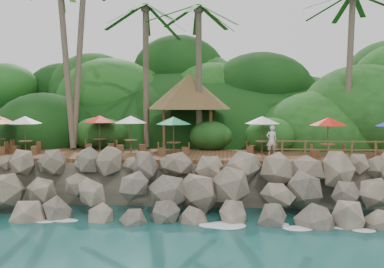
{
  "coord_description": "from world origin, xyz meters",
  "views": [
    {
      "loc": [
        1.85,
        -17.89,
        5.13
      ],
      "look_at": [
        0.0,
        6.0,
        3.4
      ],
      "focal_mm": 41.29,
      "sensor_mm": 36.0,
      "label": 1
    }
  ],
  "objects": [
    {
      "name": "ground",
      "position": [
        0.0,
        0.0,
        0.0
      ],
      "size": [
        140.0,
        140.0,
        0.0
      ],
      "primitive_type": "plane",
      "color": "#19514F",
      "rests_on": "ground"
    },
    {
      "name": "land_base",
      "position": [
        0.0,
        16.0,
        1.05
      ],
      "size": [
        32.0,
        25.2,
        2.1
      ],
      "primitive_type": "cube",
      "color": "gray",
      "rests_on": "ground"
    },
    {
      "name": "jungle_hill",
      "position": [
        0.0,
        23.5,
        0.0
      ],
      "size": [
        44.8,
        28.0,
        15.4
      ],
      "primitive_type": "ellipsoid",
      "color": "#143811",
      "rests_on": "ground"
    },
    {
      "name": "seawall",
      "position": [
        0.0,
        2.0,
        1.15
      ],
      "size": [
        29.0,
        4.0,
        2.3
      ],
      "primitive_type": null,
      "color": "gray",
      "rests_on": "ground"
    },
    {
      "name": "terrace",
      "position": [
        0.0,
        6.0,
        2.2
      ],
      "size": [
        26.0,
        5.0,
        0.2
      ],
      "primitive_type": "cube",
      "color": "brown",
      "rests_on": "land_base"
    },
    {
      "name": "jungle_foliage",
      "position": [
        0.0,
        15.0,
        0.0
      ],
      "size": [
        44.0,
        16.0,
        12.0
      ],
      "primitive_type": null,
      "color": "#143811",
      "rests_on": "ground"
    },
    {
      "name": "foam_line",
      "position": [
        0.0,
        0.3,
        0.03
      ],
      "size": [
        25.2,
        0.8,
        0.06
      ],
      "color": "white",
      "rests_on": "ground"
    },
    {
      "name": "palapa",
      "position": [
        -0.48,
        9.74,
        5.79
      ],
      "size": [
        5.24,
        5.24,
        4.6
      ],
      "color": "brown",
      "rests_on": "ground"
    },
    {
      "name": "dining_clusters",
      "position": [
        -2.29,
        5.94,
        4.01
      ],
      "size": [
        23.32,
        4.77,
        2.06
      ],
      "color": "brown",
      "rests_on": "terrace"
    },
    {
      "name": "railing",
      "position": [
        7.87,
        3.65,
        2.91
      ],
      "size": [
        7.2,
        0.1,
        1.0
      ],
      "color": "brown",
      "rests_on": "terrace"
    },
    {
      "name": "waiter",
      "position": [
        4.28,
        5.89,
        3.09
      ],
      "size": [
        0.64,
        0.48,
        1.59
      ],
      "primitive_type": "imported",
      "rotation": [
        0.0,
        0.0,
        3.32
      ],
      "color": "silver",
      "rests_on": "terrace"
    }
  ]
}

